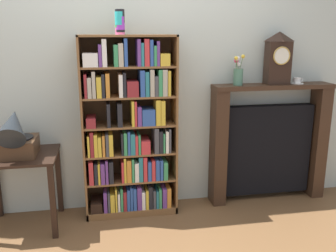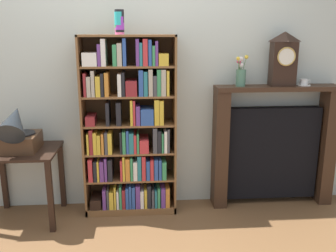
{
  "view_description": "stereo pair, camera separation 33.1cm",
  "coord_description": "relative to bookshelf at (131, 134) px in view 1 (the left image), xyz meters",
  "views": [
    {
      "loc": [
        -0.23,
        -3.01,
        1.62
      ],
      "look_at": [
        0.34,
        0.15,
        0.79
      ],
      "focal_mm": 39.75,
      "sensor_mm": 36.0,
      "label": 1
    },
    {
      "loc": [
        0.1,
        -3.05,
        1.62
      ],
      "look_at": [
        0.34,
        0.15,
        0.79
      ],
      "focal_mm": 39.75,
      "sensor_mm": 36.0,
      "label": 2
    }
  ],
  "objects": [
    {
      "name": "ground_plane",
      "position": [
        -0.01,
        -0.14,
        -0.75
      ],
      "size": [
        8.01,
        6.4,
        0.02
      ],
      "primitive_type": "cube",
      "color": "brown"
    },
    {
      "name": "wall_back",
      "position": [
        0.21,
        0.19,
        0.56
      ],
      "size": [
        5.01,
        0.08,
        2.6
      ],
      "primitive_type": "cube",
      "color": "beige",
      "rests_on": "ground"
    },
    {
      "name": "bookshelf",
      "position": [
        0.0,
        0.0,
        0.0
      ],
      "size": [
        0.81,
        0.29,
        1.59
      ],
      "color": "brown",
      "rests_on": "ground"
    },
    {
      "name": "cup_stack",
      "position": [
        -0.06,
        -0.03,
        0.95
      ],
      "size": [
        0.08,
        0.08,
        0.2
      ],
      "color": "pink",
      "rests_on": "bookshelf"
    },
    {
      "name": "side_table_left",
      "position": [
        -0.91,
        -0.11,
        -0.24
      ],
      "size": [
        0.59,
        0.53,
        0.64
      ],
      "color": "black",
      "rests_on": "ground"
    },
    {
      "name": "gramophone",
      "position": [
        -0.91,
        -0.17,
        0.08
      ],
      "size": [
        0.29,
        0.46,
        0.45
      ],
      "color": "#472D1C",
      "rests_on": "side_table_left"
    },
    {
      "name": "fireplace_mantel",
      "position": [
        1.33,
        0.06,
        -0.18
      ],
      "size": [
        1.14,
        0.22,
        1.14
      ],
      "color": "#382316",
      "rests_on": "ground"
    },
    {
      "name": "mantel_clock",
      "position": [
        1.36,
        0.04,
        0.64
      ],
      "size": [
        0.22,
        0.14,
        0.47
      ],
      "color": "black",
      "rests_on": "fireplace_mantel"
    },
    {
      "name": "flower_vase",
      "position": [
        0.98,
        0.04,
        0.51
      ],
      "size": [
        0.13,
        0.12,
        0.27
      ],
      "color": "#4C7A60",
      "rests_on": "fireplace_mantel"
    },
    {
      "name": "teacup_with_saucer",
      "position": [
        1.57,
        0.04,
        0.42
      ],
      "size": [
        0.13,
        0.13,
        0.06
      ],
      "color": "white",
      "rests_on": "fireplace_mantel"
    }
  ]
}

